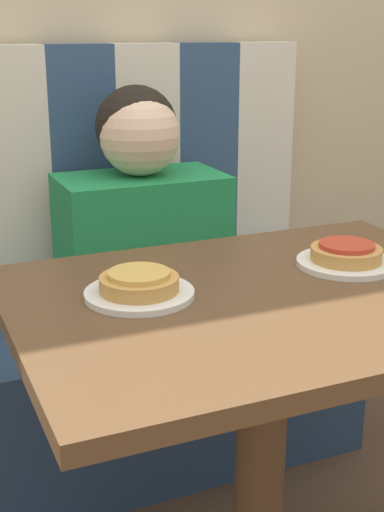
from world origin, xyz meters
name	(u,v)px	position (x,y,z in m)	size (l,w,h in m)	color
booth_seat	(145,380)	(0.00, 0.69, 0.22)	(1.16, 0.54, 0.43)	navy
booth_backrest	(115,170)	(0.00, 0.92, 0.79)	(1.16, 0.08, 0.72)	navy
dining_table	(264,343)	(0.00, 0.00, 0.63)	(0.93, 0.70, 0.73)	brown
person	(141,211)	(0.00, 0.69, 0.72)	(0.44, 0.26, 0.62)	#1E8447
plate_left	(139,294)	(-0.22, 0.07, 0.74)	(0.20, 0.20, 0.01)	white
plate_right	(346,263)	(0.22, 0.07, 0.74)	(0.20, 0.20, 0.01)	white
pizza_left	(139,282)	(-0.22, 0.07, 0.76)	(0.14, 0.14, 0.04)	#C68E47
pizza_right	(346,252)	(0.22, 0.07, 0.76)	(0.14, 0.14, 0.04)	#C68E47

